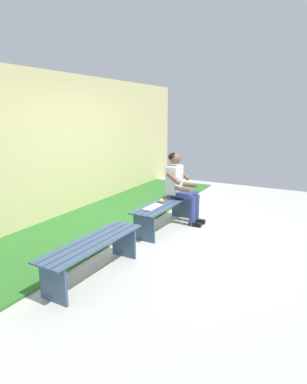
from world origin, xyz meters
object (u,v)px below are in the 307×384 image
Objects in this scene: bench_near at (165,209)px; apple at (161,201)px; person_seated at (180,185)px; book_open at (153,207)px; bench_far at (93,250)px.

bench_near is 19.89× the size of apple.
book_open is at bearing -8.85° from person_seated.
person_seated is 0.54m from apple.
apple is at bearing -178.99° from bench_far.
person_seated is (-0.42, 0.10, 0.35)m from bench_near.
bench_near is 1.93m from bench_far.
bench_near is at bearing -13.42° from person_seated.
book_open is (0.80, -0.12, -0.23)m from person_seated.
apple is (0.06, -0.03, 0.15)m from bench_near.
apple is at bearing -177.01° from book_open.
person_seated is (-2.35, 0.10, 0.35)m from bench_far.
bench_far is at bearing 2.20° from book_open.
book_open is (-1.55, -0.02, 0.13)m from bench_far.
apple reaches higher than book_open.
bench_near is 3.85× the size of book_open.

